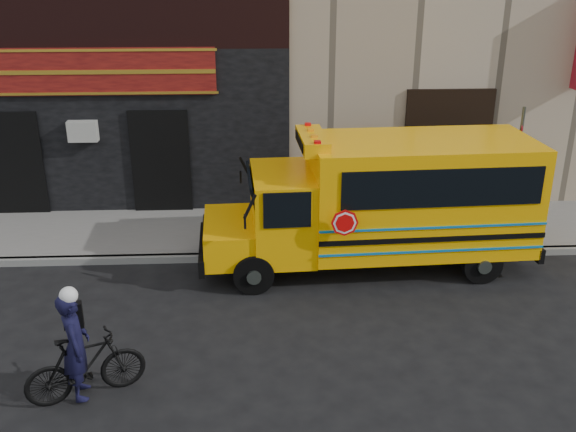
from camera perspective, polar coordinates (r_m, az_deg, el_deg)
The scene contains 7 objects.
ground at distance 11.79m, azimuth 1.45°, elevation -9.29°, with size 120.00×120.00×0.00m, color black.
curb at distance 14.04m, azimuth 0.69°, elevation -3.56°, with size 40.00×0.20×0.15m, color gray.
sidewalk at distance 15.41m, azimuth 0.35°, elevation -1.18°, with size 40.00×3.00×0.15m, color #65635F.
school_bus at distance 13.38m, azimuth 8.82°, elevation 1.52°, with size 7.00×2.63×2.92m.
sign_pole at distance 15.03m, azimuth 19.59°, elevation 3.76°, with size 0.12×0.27×3.19m.
bicycle at distance 10.13m, azimuth -17.57°, elevation -12.63°, with size 0.49×1.75×1.05m, color black.
cyclist at distance 9.98m, azimuth -18.32°, elevation -11.14°, with size 0.61×0.40×1.69m, color black.
Camera 1 is at (-0.78, -10.07, 6.08)m, focal length 40.00 mm.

